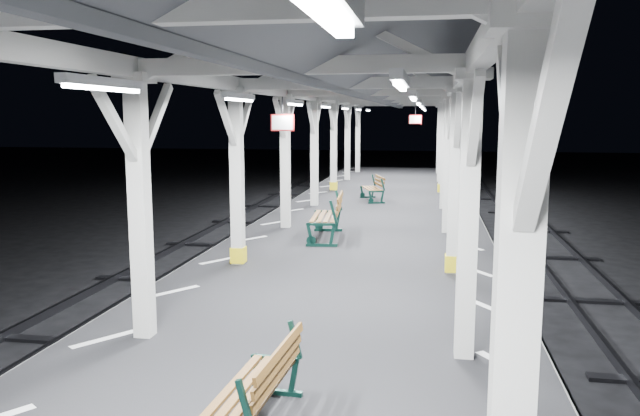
# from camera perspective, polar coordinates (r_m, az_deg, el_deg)

# --- Properties ---
(ground) EXTENTS (120.00, 120.00, 0.00)m
(ground) POSITION_cam_1_polar(r_m,az_deg,el_deg) (10.07, 0.38, -13.79)
(ground) COLOR black
(ground) RESTS_ON ground
(platform) EXTENTS (6.00, 50.00, 1.00)m
(platform) POSITION_cam_1_polar(r_m,az_deg,el_deg) (9.89, 0.39, -11.10)
(platform) COLOR black
(platform) RESTS_ON ground
(hazard_stripes_left) EXTENTS (1.00, 48.00, 0.01)m
(hazard_stripes_left) POSITION_cam_1_polar(r_m,az_deg,el_deg) (10.40, -13.15, -7.42)
(hazard_stripes_left) COLOR silver
(hazard_stripes_left) RESTS_ON platform
(hazard_stripes_right) EXTENTS (1.00, 48.00, 0.01)m
(hazard_stripes_right) POSITION_cam_1_polar(r_m,az_deg,el_deg) (9.65, 15.06, -8.75)
(hazard_stripes_right) COLOR silver
(hazard_stripes_right) RESTS_ON platform
(track_left) EXTENTS (2.20, 60.00, 0.16)m
(track_left) POSITION_cam_1_polar(r_m,az_deg,el_deg) (11.88, -24.59, -10.64)
(track_left) COLOR #2D2D33
(track_left) RESTS_ON ground
(canopy) EXTENTS (5.40, 49.00, 4.65)m
(canopy) POSITION_cam_1_polar(r_m,az_deg,el_deg) (9.33, 0.39, 13.10)
(canopy) COLOR beige
(canopy) RESTS_ON platform
(bench_near) EXTENTS (0.65, 1.52, 0.81)m
(bench_near) POSITION_cam_1_polar(r_m,az_deg,el_deg) (5.80, -5.39, -15.79)
(bench_near) COLOR #0C2D26
(bench_near) RESTS_ON platform
(bench_mid) EXTENTS (0.86, 1.95, 1.03)m
(bench_mid) POSITION_cam_1_polar(r_m,az_deg,el_deg) (14.29, 0.92, -0.66)
(bench_mid) COLOR #0C2D26
(bench_mid) RESTS_ON platform
(bench_far) EXTENTS (0.97, 1.61, 0.82)m
(bench_far) POSITION_cam_1_polar(r_m,az_deg,el_deg) (20.84, 5.02, 1.87)
(bench_far) COLOR #0C2D26
(bench_far) RESTS_ON platform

